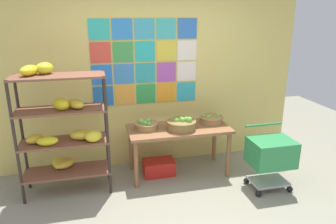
{
  "coord_description": "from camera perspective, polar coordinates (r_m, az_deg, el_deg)",
  "views": [
    {
      "loc": [
        -0.82,
        -2.73,
        2.21
      ],
      "look_at": [
        0.06,
        0.97,
        1.01
      ],
      "focal_mm": 33.66,
      "sensor_mm": 36.0,
      "label": 1
    }
  ],
  "objects": [
    {
      "name": "back_wall_with_art",
      "position": [
        4.6,
        -2.92,
        6.43
      ],
      "size": [
        4.41,
        0.07,
        2.64
      ],
      "color": "#DDC667",
      "rests_on": "ground"
    },
    {
      "name": "shopping_cart",
      "position": [
        4.27,
        18.13,
        -7.32
      ],
      "size": [
        0.54,
        0.47,
        0.82
      ],
      "rotation": [
        0.0,
        0.0,
        0.23
      ],
      "color": "black",
      "rests_on": "ground"
    },
    {
      "name": "fruit_basket_centre",
      "position": [
        4.57,
        7.81,
        -1.28
      ],
      "size": [
        0.35,
        0.35,
        0.13
      ],
      "color": "olive",
      "rests_on": "display_table"
    },
    {
      "name": "fruit_basket_left",
      "position": [
        4.3,
        -3.97,
        -2.35
      ],
      "size": [
        0.33,
        0.33,
        0.15
      ],
      "color": "#A07D46",
      "rests_on": "display_table"
    },
    {
      "name": "banana_shelf_unit",
      "position": [
        4.05,
        -18.62,
        -2.25
      ],
      "size": [
        1.07,
        0.49,
        1.66
      ],
      "color": "#302622",
      "rests_on": "ground"
    },
    {
      "name": "produce_crate_under_table",
      "position": [
        4.56,
        -1.67,
        -9.97
      ],
      "size": [
        0.44,
        0.29,
        0.21
      ],
      "primitive_type": "cube",
      "color": "red",
      "rests_on": "ground"
    },
    {
      "name": "display_table",
      "position": [
        4.4,
        1.97,
        -3.92
      ],
      "size": [
        1.41,
        0.65,
        0.69
      ],
      "color": "#92603C",
      "rests_on": "ground"
    },
    {
      "name": "fruit_basket_back_right",
      "position": [
        4.27,
        2.48,
        -2.17
      ],
      "size": [
        0.41,
        0.41,
        0.18
      ],
      "color": "olive",
      "rests_on": "display_table"
    }
  ]
}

